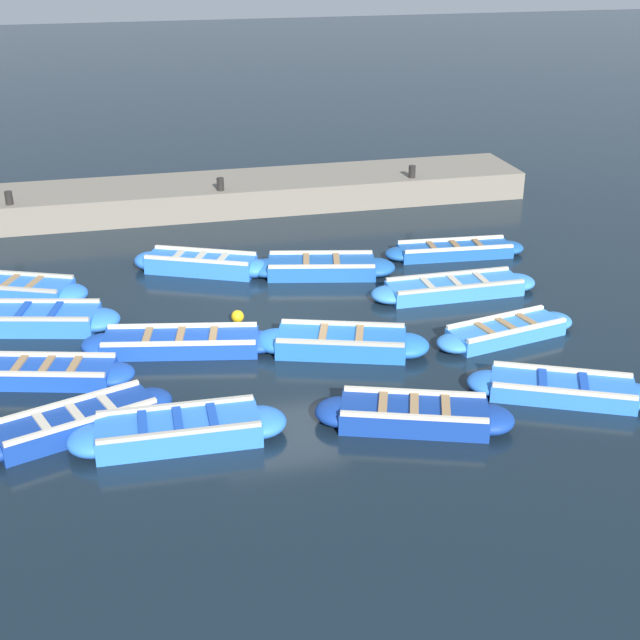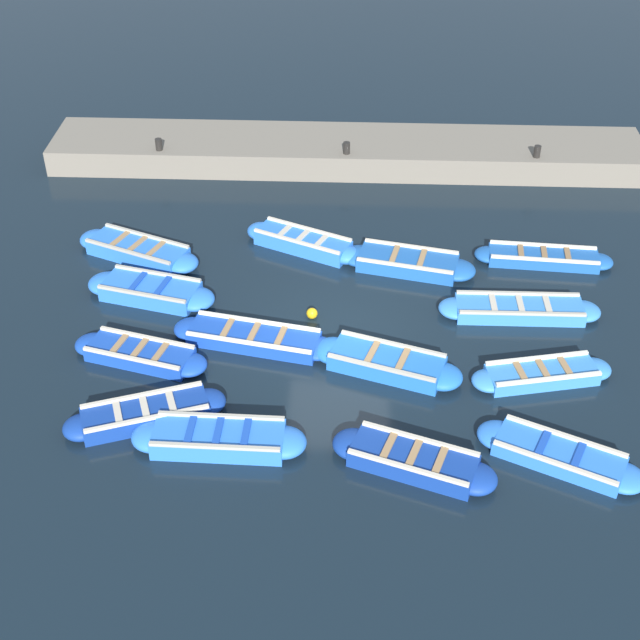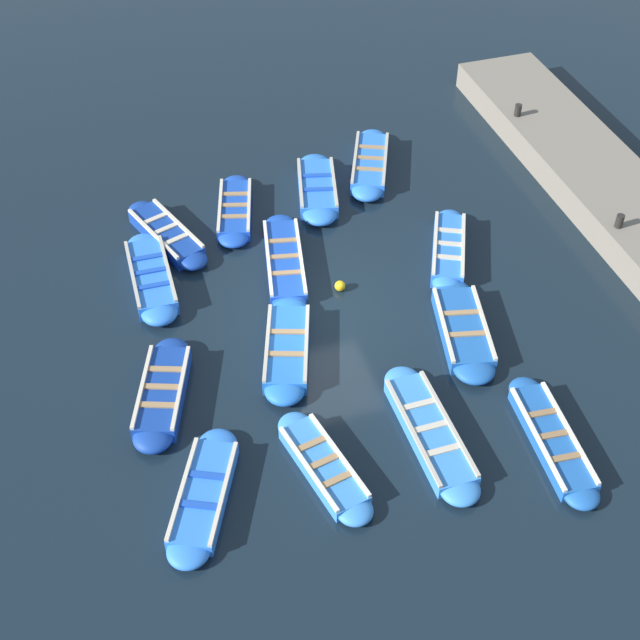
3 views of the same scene
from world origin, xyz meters
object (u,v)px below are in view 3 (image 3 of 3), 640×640
at_px(boat_tucked, 317,188).
at_px(buoy_yellow_far, 380,142).
at_px(boat_inner_gap, 284,261).
at_px(boat_alongside, 430,432).
at_px(buoy_orange_near, 340,286).
at_px(boat_centre, 552,439).
at_px(boat_broadside, 163,393).
at_px(boat_bow_out, 166,234).
at_px(boat_mid_row, 324,466).
at_px(bollard_mid_north, 620,221).
at_px(boat_end_of_row, 463,329).
at_px(boat_stern_in, 204,495).
at_px(bollard_mid_south, 518,110).
at_px(boat_outer_left, 287,349).
at_px(boat_far_corner, 370,164).
at_px(boat_drifting, 151,278).
at_px(boat_outer_right, 235,210).
at_px(boat_near_quay, 448,250).

height_order(boat_tucked, buoy_yellow_far, boat_tucked).
height_order(boat_inner_gap, boat_alongside, boat_alongside).
distance_m(boat_tucked, buoy_orange_near, 3.98).
bearing_deg(buoy_orange_near, boat_inner_gap, 129.52).
bearing_deg(boat_tucked, boat_centre, -78.62).
height_order(boat_inner_gap, boat_broadside, boat_broadside).
height_order(boat_tucked, boat_bow_out, boat_tucked).
height_order(boat_mid_row, bollard_mid_north, bollard_mid_north).
bearing_deg(boat_end_of_row, buoy_orange_near, 133.48).
bearing_deg(boat_stern_in, bollard_mid_north, 20.49).
xyz_separation_m(boat_broadside, bollard_mid_south, (11.80, 7.02, 0.76)).
bearing_deg(boat_outer_left, boat_tucked, 66.21).
xyz_separation_m(boat_far_corner, bollard_mid_north, (4.64, -5.27, 0.75)).
distance_m(boat_centre, boat_outer_left, 6.02).
distance_m(boat_inner_gap, boat_bow_out, 3.24).
bearing_deg(boat_outer_left, boat_drifting, 126.71).
bearing_deg(boat_outer_right, buoy_orange_near, -65.19).
distance_m(boat_end_of_row, boat_mid_row, 5.01).
height_order(boat_drifting, boat_stern_in, boat_drifting).
distance_m(boat_tucked, boat_centre, 9.91).
xyz_separation_m(boat_outer_right, buoy_orange_near, (1.71, -3.70, -0.03)).
relative_size(boat_bow_out, bollard_mid_north, 9.60).
height_order(boat_far_corner, boat_near_quay, boat_near_quay).
xyz_separation_m(boat_inner_gap, boat_bow_out, (-2.61, 1.93, 0.02)).
xyz_separation_m(buoy_orange_near, buoy_yellow_far, (3.15, 5.66, 0.01)).
distance_m(boat_near_quay, boat_mid_row, 7.39).
height_order(boat_bow_out, boat_outer_right, boat_bow_out).
relative_size(boat_alongside, bollard_mid_south, 10.84).
bearing_deg(boat_near_quay, boat_bow_out, 157.15).
xyz_separation_m(boat_drifting, buoy_yellow_far, (7.46, 4.05, -0.06)).
height_order(boat_broadside, boat_outer_right, boat_broadside).
bearing_deg(boat_centre, boat_mid_row, 170.64).
xyz_separation_m(boat_tucked, buoy_orange_near, (-0.66, -3.93, -0.06)).
distance_m(boat_alongside, boat_stern_in, 4.75).
xyz_separation_m(boat_near_quay, boat_drifting, (-7.32, 1.23, -0.01)).
bearing_deg(boat_mid_row, buoy_yellow_far, 64.16).
bearing_deg(boat_inner_gap, boat_alongside, -77.57).
relative_size(boat_far_corner, boat_alongside, 0.94).
xyz_separation_m(boat_mid_row, bollard_mid_south, (9.10, 9.88, 0.79)).
bearing_deg(boat_bow_out, boat_inner_gap, -36.55).
distance_m(boat_inner_gap, boat_near_quay, 4.14).
xyz_separation_m(boat_near_quay, boat_outer_right, (-4.72, 3.31, -0.04)).
relative_size(boat_bow_out, buoy_orange_near, 12.78).
bearing_deg(boat_near_quay, bollard_mid_north, -14.56).
height_order(boat_far_corner, boat_outer_left, boat_far_corner).
xyz_separation_m(boat_bow_out, boat_outer_left, (1.82, -4.90, 0.00)).
bearing_deg(buoy_yellow_far, boat_end_of_row, -96.82).
bearing_deg(buoy_orange_near, boat_outer_right, 114.81).
distance_m(boat_mid_row, bollard_mid_south, 13.45).
distance_m(boat_alongside, boat_drifting, 7.95).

